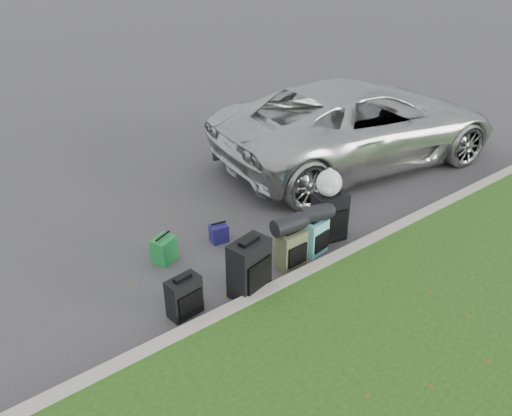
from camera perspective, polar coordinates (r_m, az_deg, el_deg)
ground at (r=7.54m, az=1.54°, el=-4.02°), size 120.00×120.00×0.00m
curb at (r=6.89m, az=6.87°, el=-6.99°), size 120.00×0.18×0.15m
suv at (r=10.24m, az=11.70°, el=9.48°), size 6.23×3.61×1.63m
suitcase_small_black at (r=6.14m, az=-8.21°, el=-10.01°), size 0.43×0.27×0.51m
suitcase_large_black_left at (r=6.35m, az=-0.78°, el=-6.85°), size 0.58×0.42×0.76m
suitcase_olive at (r=6.91m, az=4.02°, el=-4.74°), size 0.40×0.26×0.55m
suitcase_teal at (r=7.24m, az=6.78°, el=-3.31°), size 0.39×0.27×0.52m
suitcase_large_black_right at (r=7.54m, az=8.39°, el=-1.03°), size 0.56×0.41×0.75m
tote_green at (r=7.18m, az=-10.47°, el=-4.66°), size 0.40×0.36×0.36m
tote_navy at (r=7.54m, az=-4.26°, el=-2.89°), size 0.29×0.24×0.27m
duffel_left at (r=6.70m, az=3.72°, el=-1.90°), size 0.47×0.28×0.25m
duffel_right at (r=7.06m, az=6.75°, el=-0.61°), size 0.48×0.35×0.24m
trash_bag at (r=7.27m, az=8.35°, el=2.85°), size 0.38×0.38×0.38m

